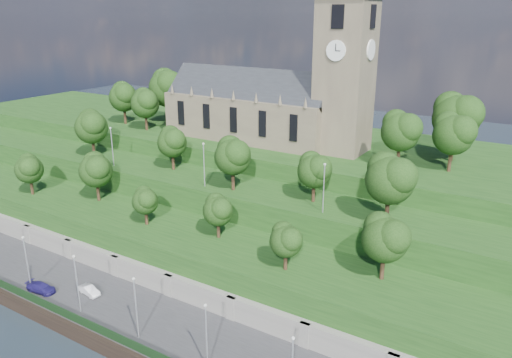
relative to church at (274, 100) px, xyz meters
The scene contains 16 objects.
ground 51.21m from the church, 90.98° to the right, with size 320.00×320.00×0.00m, color #1C262D.
promenade 45.42m from the church, 91.13° to the right, with size 160.00×12.00×2.00m, color #2D2D30.
quay_wall 50.78m from the church, 90.98° to the right, with size 160.00×0.50×2.20m, color black.
fence 49.57m from the church, 91.00° to the right, with size 160.00×0.10×1.20m, color #163216.
retaining_wall 39.48m from the church, 91.33° to the right, with size 160.00×2.10×5.00m.
embankment_lower 33.57m from the church, 91.61° to the right, with size 160.00×12.00×8.00m, color #193B13.
embankment_upper 23.71m from the church, 92.66° to the right, with size 160.00×10.00×12.00m, color #193B13.
hilltop 15.57m from the church, 101.11° to the left, with size 160.00×32.00×15.00m, color #193B13.
church is the anchor object (origin of this frame).
trees_lower 29.10m from the church, 89.73° to the right, with size 65.58×9.06×8.10m.
trees_upper 18.77m from the church, 83.44° to the right, with size 62.40×8.59×9.22m.
trees_hilltop 0.86m from the church, 118.54° to the right, with size 72.04×16.47×11.39m.
lamp_posts_promenade 46.41m from the church, 93.67° to the right, with size 60.36×0.36×7.88m.
lamp_posts_upper 21.01m from the church, 92.26° to the right, with size 40.36×0.36×6.97m.
car_middle 45.13m from the church, 97.07° to the right, with size 1.24×3.56×1.17m, color silver.
car_right 48.82m from the church, 104.27° to the right, with size 1.74×4.28×1.24m, color navy.
Camera 1 is at (45.33, -31.68, 37.98)m, focal length 35.00 mm.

